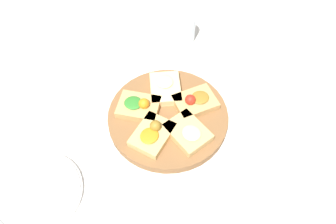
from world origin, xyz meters
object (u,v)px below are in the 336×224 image
at_px(plate_right, 37,193).
at_px(water_glass, 185,28).
at_px(napkin_stack, 290,130).
at_px(serving_board, 168,117).

relative_size(plate_right, water_glass, 2.33).
relative_size(plate_right, napkin_stack, 1.51).
xyz_separation_m(plate_right, napkin_stack, (-0.38, -0.50, -0.00)).
height_order(serving_board, napkin_stack, serving_board).
relative_size(water_glass, napkin_stack, 0.65).
bearing_deg(napkin_stack, plate_right, 52.34).
bearing_deg(plate_right, water_glass, -87.09).
bearing_deg(napkin_stack, water_glass, -16.02).
xyz_separation_m(serving_board, napkin_stack, (-0.27, -0.16, -0.01)).
distance_m(serving_board, water_glass, 0.31).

